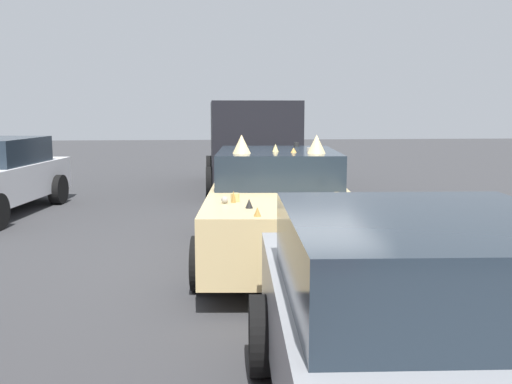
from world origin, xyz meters
TOP-DOWN VIEW (x-y plane):
  - ground_plane at (0.00, 0.00)m, footprint 60.00×60.00m
  - art_car_decorated at (0.07, -0.01)m, footprint 4.81×2.30m
  - parked_van_behind_right at (6.83, -0.10)m, footprint 5.09×2.20m
  - parked_sedan_near_left at (-4.77, -0.30)m, footprint 4.29×2.16m

SIDE VIEW (x-z plane):
  - ground_plane at x=0.00m, z-range 0.00..0.00m
  - parked_sedan_near_left at x=-4.77m, z-range 0.00..1.41m
  - art_car_decorated at x=0.07m, z-range -0.11..1.56m
  - parked_van_behind_right at x=6.83m, z-range 0.13..2.30m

